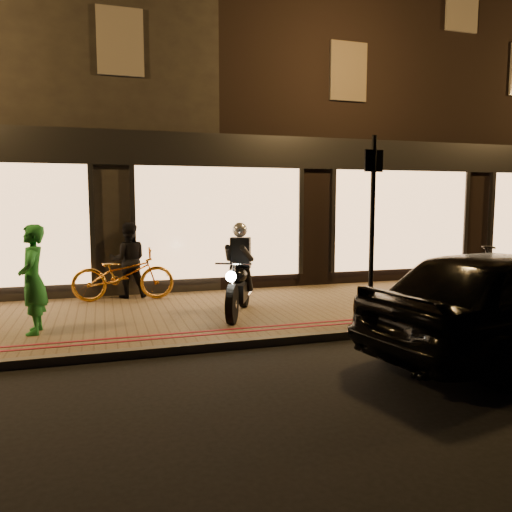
{
  "coord_description": "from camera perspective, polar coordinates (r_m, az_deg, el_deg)",
  "views": [
    {
      "loc": [
        -2.47,
        -6.6,
        2.08
      ],
      "look_at": [
        0.15,
        1.85,
        1.1
      ],
      "focal_mm": 35.0,
      "sensor_mm": 36.0,
      "label": 1
    }
  ],
  "objects": [
    {
      "name": "sign_post",
      "position": [
        8.34,
        13.15,
        4.21
      ],
      "size": [
        0.35,
        0.09,
        3.0
      ],
      "rotation": [
        0.0,
        0.0,
        0.14
      ],
      "color": "black",
      "rests_on": "sidewalk"
    },
    {
      "name": "red_kerb_lines",
      "position": [
        7.81,
        1.8,
        -8.19
      ],
      "size": [
        50.0,
        0.26,
        0.01
      ],
      "color": "maroon",
      "rests_on": "sidewalk"
    },
    {
      "name": "kerb_stone",
      "position": [
        7.37,
        3.09,
        -9.59
      ],
      "size": [
        50.0,
        0.14,
        0.12
      ],
      "primitive_type": "cube",
      "color": "#59544C",
      "rests_on": "ground"
    },
    {
      "name": "person_green",
      "position": [
        8.05,
        -24.16,
        -2.45
      ],
      "size": [
        0.39,
        0.59,
        1.62
      ],
      "primitive_type": "imported",
      "rotation": [
        0.0,
        0.0,
        -1.57
      ],
      "color": "#217F31",
      "rests_on": "sidewalk"
    },
    {
      "name": "motorcycle",
      "position": [
        8.62,
        -1.96,
        -2.66
      ],
      "size": [
        0.95,
        1.82,
        1.59
      ],
      "rotation": [
        0.0,
        0.0,
        -0.43
      ],
      "color": "black",
      "rests_on": "sidewalk"
    },
    {
      "name": "sidewalk",
      "position": [
        9.17,
        -1.17,
        -6.41
      ],
      "size": [
        50.0,
        4.0,
        0.12
      ],
      "primitive_type": "cube",
      "color": "brown",
      "rests_on": "ground"
    },
    {
      "name": "bicycle_dark",
      "position": [
        10.53,
        26.37,
        -1.98
      ],
      "size": [
        1.91,
        1.25,
        1.12
      ],
      "primitive_type": "imported",
      "rotation": [
        0.0,
        0.0,
        1.14
      ],
      "color": "black",
      "rests_on": "sidewalk"
    },
    {
      "name": "person_dark",
      "position": [
        10.44,
        -14.38,
        -0.46
      ],
      "size": [
        0.75,
        0.58,
        1.53
      ],
      "primitive_type": "imported",
      "rotation": [
        0.0,
        0.0,
        3.13
      ],
      "color": "black",
      "rests_on": "sidewalk"
    },
    {
      "name": "building_row",
      "position": [
        15.93,
        -8.41,
        14.08
      ],
      "size": [
        48.0,
        10.11,
        8.5
      ],
      "color": "black",
      "rests_on": "ground"
    },
    {
      "name": "ground",
      "position": [
        7.35,
        3.22,
        -10.14
      ],
      "size": [
        90.0,
        90.0,
        0.0
      ],
      "primitive_type": "plane",
      "color": "black",
      "rests_on": "ground"
    },
    {
      "name": "bicycle_gold",
      "position": [
        10.18,
        -14.92,
        -2.06
      ],
      "size": [
        1.98,
        0.75,
        1.03
      ],
      "primitive_type": "imported",
      "rotation": [
        0.0,
        0.0,
        1.53
      ],
      "color": "orange",
      "rests_on": "sidewalk"
    },
    {
      "name": "parked_car",
      "position": [
        7.49,
        26.97,
        -4.62
      ],
      "size": [
        4.67,
        2.65,
        1.5
      ],
      "primitive_type": "imported",
      "rotation": [
        0.0,
        0.0,
        1.78
      ],
      "color": "black",
      "rests_on": "ground"
    }
  ]
}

